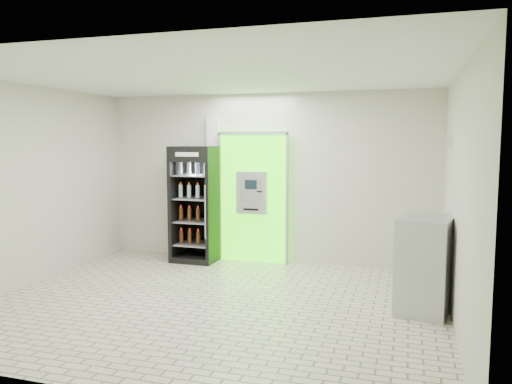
% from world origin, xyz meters
% --- Properties ---
extents(ground, '(6.00, 6.00, 0.00)m').
position_xyz_m(ground, '(0.00, 0.00, 0.00)').
color(ground, beige).
rests_on(ground, ground).
extents(room_shell, '(6.00, 6.00, 6.00)m').
position_xyz_m(room_shell, '(0.00, 0.00, 1.84)').
color(room_shell, beige).
rests_on(room_shell, ground).
extents(atm_assembly, '(1.30, 0.24, 2.33)m').
position_xyz_m(atm_assembly, '(-0.20, 2.41, 1.17)').
color(atm_assembly, '#3BF308').
rests_on(atm_assembly, ground).
extents(pillar, '(0.22, 0.11, 2.60)m').
position_xyz_m(pillar, '(-0.98, 2.45, 1.30)').
color(pillar, silver).
rests_on(pillar, ground).
extents(beverage_cooler, '(0.78, 0.74, 2.07)m').
position_xyz_m(beverage_cooler, '(-1.20, 2.15, 0.99)').
color(beverage_cooler, black).
rests_on(beverage_cooler, ground).
extents(steel_cabinet, '(0.79, 1.02, 1.21)m').
position_xyz_m(steel_cabinet, '(2.69, 0.55, 0.61)').
color(steel_cabinet, '#A5A8AD').
rests_on(steel_cabinet, ground).
extents(exit_sign, '(0.02, 0.22, 0.26)m').
position_xyz_m(exit_sign, '(2.99, 1.40, 2.12)').
color(exit_sign, white).
rests_on(exit_sign, room_shell).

